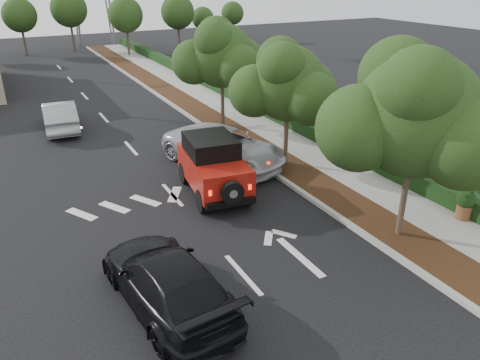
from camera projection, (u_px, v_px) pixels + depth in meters
ground at (243, 275)px, 13.70m from camera, size 120.00×120.00×0.00m
curb at (214, 133)px, 25.30m from camera, size 0.20×70.00×0.15m
planting_strip at (231, 131)px, 25.73m from camera, size 1.80×70.00×0.12m
sidewalk at (261, 126)px, 26.53m from camera, size 2.00×70.00×0.12m
hedge at (282, 117)px, 26.99m from camera, size 0.80×70.00×0.80m
transmission_tower at (97, 46)px, 55.01m from camera, size 7.00×4.00×28.00m
street_tree_near at (398, 236)px, 15.66m from camera, size 3.80×3.80×5.92m
street_tree_mid at (285, 166)px, 21.31m from camera, size 3.20×3.20×5.32m
street_tree_far at (223, 127)px, 26.56m from camera, size 3.40×3.40×5.62m
red_jeep at (212, 164)px, 18.41m from camera, size 2.47×4.59×2.27m
silver_suv_ahead at (224, 147)px, 21.09m from camera, size 4.70×6.62×1.67m
black_suv_oncoming at (167, 281)px, 12.15m from camera, size 2.68×5.51×1.54m
silver_sedan_oncoming at (60, 116)px, 25.78m from camera, size 2.04×4.96×1.60m
terracotta_planter at (466, 202)px, 16.31m from camera, size 0.65×0.65×1.13m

